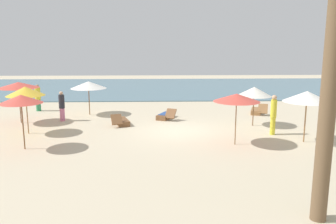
{
  "coord_description": "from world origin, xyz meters",
  "views": [
    {
      "loc": [
        -1.04,
        -17.47,
        4.52
      ],
      "look_at": [
        -0.53,
        -0.44,
        1.1
      ],
      "focal_mm": 37.9,
      "sensor_mm": 36.0,
      "label": 1
    }
  ],
  "objects": [
    {
      "name": "umbrella_6",
      "position": [
        -7.47,
        -0.19,
        2.12
      ],
      "size": [
        1.84,
        1.84,
        2.35
      ],
      "color": "olive",
      "rests_on": "ground_plane"
    },
    {
      "name": "person_0",
      "position": [
        4.6,
        -0.73,
        1.03
      ],
      "size": [
        0.36,
        0.36,
        1.97
      ],
      "color": "yellow",
      "rests_on": "ground_plane"
    },
    {
      "name": "person_1",
      "position": [
        -6.52,
        2.63,
        0.87
      ],
      "size": [
        0.39,
        0.39,
        1.71
      ],
      "color": "#D17299",
      "rests_on": "ground_plane"
    },
    {
      "name": "lounger_0",
      "position": [
        -3.04,
        1.62,
        0.17
      ],
      "size": [
        1.07,
        1.8,
        0.67
      ],
      "color": "brown",
      "rests_on": "ground_plane"
    },
    {
      "name": "umbrella_5",
      "position": [
        -5.29,
        4.36,
        1.87
      ],
      "size": [
        2.2,
        2.2,
        2.08
      ],
      "color": "brown",
      "rests_on": "ground_plane"
    },
    {
      "name": "umbrella_0",
      "position": [
        -6.71,
        -2.8,
        2.15
      ],
      "size": [
        1.77,
        1.77,
        2.34
      ],
      "color": "brown",
      "rests_on": "ground_plane"
    },
    {
      "name": "ground_plane",
      "position": [
        0.0,
        0.0,
        0.0
      ],
      "size": [
        60.0,
        60.0,
        0.0
      ],
      "primitive_type": "plane",
      "color": "beige"
    },
    {
      "name": "umbrella_4",
      "position": [
        2.39,
        -2.38,
        2.11
      ],
      "size": [
        2.03,
        2.03,
        2.28
      ],
      "color": "brown",
      "rests_on": "ground_plane"
    },
    {
      "name": "ocean_water",
      "position": [
        0.0,
        17.0,
        0.03
      ],
      "size": [
        48.0,
        16.0,
        0.06
      ],
      "primitive_type": "cube",
      "color": "slate",
      "rests_on": "ground_plane"
    },
    {
      "name": "umbrella_3",
      "position": [
        5.62,
        -2.07,
        2.09
      ],
      "size": [
        2.11,
        2.11,
        2.34
      ],
      "color": "olive",
      "rests_on": "ground_plane"
    },
    {
      "name": "lounger_1",
      "position": [
        5.25,
        4.37,
        0.17
      ],
      "size": [
        1.08,
        1.77,
        0.71
      ],
      "color": "olive",
      "rests_on": "ground_plane"
    },
    {
      "name": "umbrella_2",
      "position": [
        4.13,
        1.14,
        1.87
      ],
      "size": [
        1.84,
        1.84,
        2.12
      ],
      "color": "brown",
      "rests_on": "ground_plane"
    },
    {
      "name": "person_2",
      "position": [
        -8.87,
        5.66,
        0.88
      ],
      "size": [
        0.46,
        0.46,
        1.75
      ],
      "color": "#338C59",
      "rests_on": "ground_plane"
    },
    {
      "name": "umbrella_1",
      "position": [
        -8.72,
        2.2,
        2.14
      ],
      "size": [
        2.22,
        2.22,
        2.3
      ],
      "color": "brown",
      "rests_on": "ground_plane"
    },
    {
      "name": "lounger_2",
      "position": [
        -0.55,
        3.06,
        0.18
      ],
      "size": [
        1.22,
        1.79,
        0.68
      ],
      "color": "brown",
      "rests_on": "ground_plane"
    }
  ]
}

